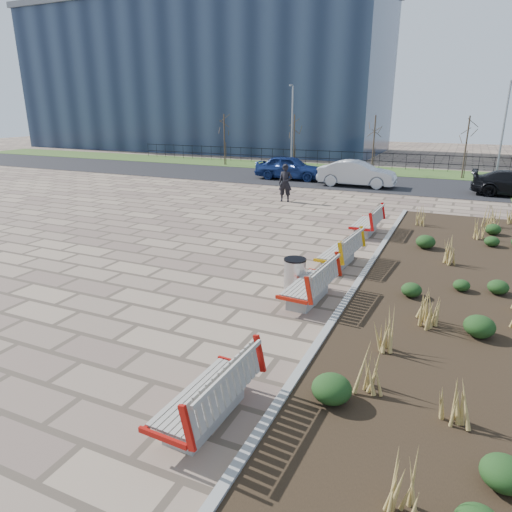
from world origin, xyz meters
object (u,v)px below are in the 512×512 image
at_px(car_blue, 290,167).
at_px(bench_b, 308,282).
at_px(pedestrian, 285,183).
at_px(car_silver, 357,174).
at_px(bench_c, 339,250).
at_px(bench_d, 366,221).
at_px(litter_bin, 295,275).
at_px(lamp_east, 503,133).
at_px(lamp_west, 292,129).
at_px(bench_a, 205,391).

bearing_deg(car_blue, bench_b, -160.64).
distance_m(pedestrian, car_silver, 6.47).
bearing_deg(bench_c, bench_d, 94.55).
xyz_separation_m(bench_b, litter_bin, (-0.54, 0.54, -0.08)).
bearing_deg(bench_b, lamp_east, 81.39).
height_order(bench_d, litter_bin, bench_d).
relative_size(bench_b, bench_d, 1.00).
bearing_deg(car_blue, litter_bin, -161.56).
height_order(litter_bin, pedestrian, pedestrian).
bearing_deg(litter_bin, bench_d, 85.12).
bearing_deg(bench_c, lamp_west, 118.46).
height_order(litter_bin, lamp_west, lamp_west).
xyz_separation_m(bench_a, litter_bin, (-0.54, 5.48, -0.08)).
height_order(bench_c, lamp_east, lamp_east).
xyz_separation_m(bench_c, lamp_east, (5.00, 20.30, 2.54)).
height_order(bench_a, litter_bin, bench_a).
height_order(litter_bin, car_silver, car_silver).
height_order(bench_c, bench_d, same).
xyz_separation_m(lamp_west, lamp_east, (14.00, 0.00, 0.00)).
xyz_separation_m(pedestrian, car_silver, (2.26, 6.06, -0.16)).
height_order(car_blue, car_silver, car_blue).
distance_m(bench_b, car_silver, 17.74).
height_order(pedestrian, car_silver, pedestrian).
relative_size(car_blue, lamp_east, 0.75).
xyz_separation_m(litter_bin, lamp_west, (-8.46, 22.67, 2.62)).
xyz_separation_m(car_silver, lamp_west, (-6.27, 5.69, 2.26)).
distance_m(car_blue, car_silver, 4.75).
height_order(bench_b, pedestrian, pedestrian).
height_order(bench_a, car_silver, car_silver).
xyz_separation_m(bench_b, bench_d, (0.00, 6.91, 0.00)).
bearing_deg(car_blue, car_silver, -104.32).
height_order(bench_a, pedestrian, pedestrian).
distance_m(car_silver, lamp_west, 8.76).
bearing_deg(litter_bin, car_blue, 110.82).
relative_size(bench_c, litter_bin, 2.51).
bearing_deg(bench_a, pedestrian, 109.30).
bearing_deg(bench_c, bench_a, -85.45).
relative_size(car_blue, car_silver, 0.98).
relative_size(bench_a, bench_b, 1.00).
distance_m(litter_bin, lamp_west, 24.34).
bearing_deg(pedestrian, car_blue, 97.02).
bearing_deg(car_silver, bench_b, -172.53).
bearing_deg(car_silver, car_blue, 76.68).
xyz_separation_m(bench_b, car_blue, (-7.38, 18.51, 0.29)).
relative_size(bench_c, car_silver, 0.46).
distance_m(pedestrian, lamp_east, 15.56).
height_order(bench_b, lamp_east, lamp_east).
relative_size(bench_a, car_silver, 0.46).
height_order(car_blue, lamp_west, lamp_west).
bearing_deg(car_silver, litter_bin, -174.06).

